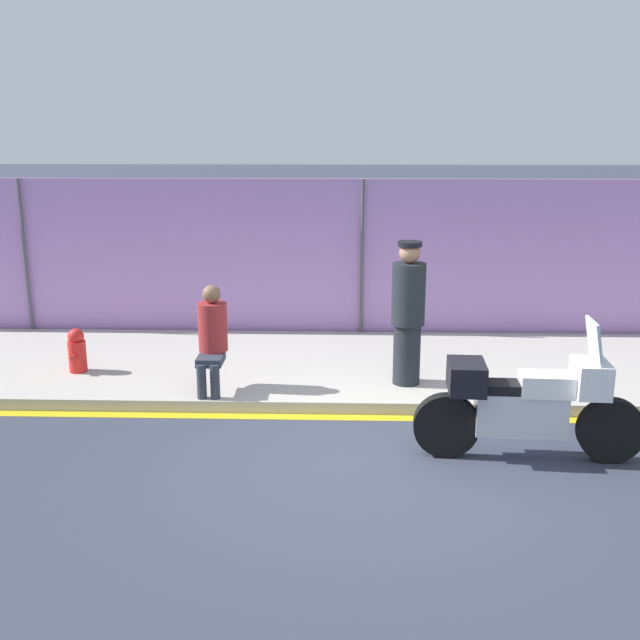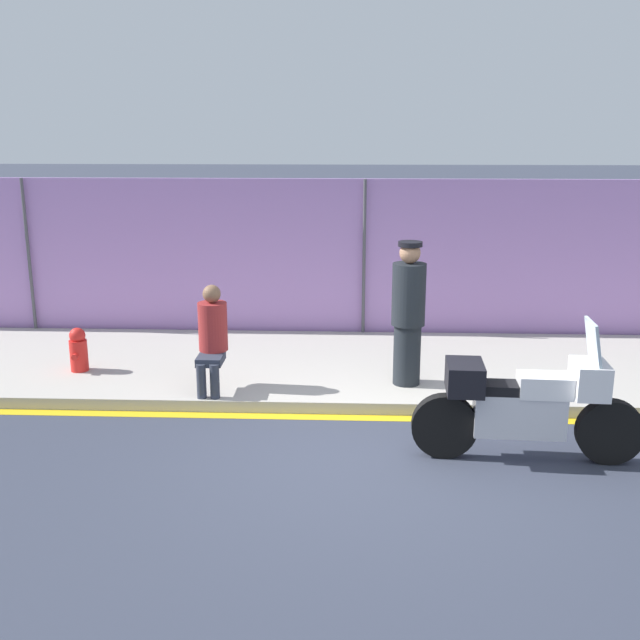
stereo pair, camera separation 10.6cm
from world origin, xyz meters
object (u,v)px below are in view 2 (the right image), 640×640
(motorcycle, at_px, (526,405))
(fire_hydrant, at_px, (78,350))
(officer_standing, at_px, (408,313))
(person_seated_on_curb, at_px, (212,332))

(motorcycle, relative_size, fire_hydrant, 3.94)
(motorcycle, distance_m, fire_hydrant, 5.77)
(motorcycle, distance_m, officer_standing, 2.19)
(motorcycle, relative_size, officer_standing, 1.28)
(officer_standing, bearing_deg, person_seated_on_curb, -173.41)
(person_seated_on_curb, height_order, fire_hydrant, person_seated_on_curb)
(officer_standing, height_order, person_seated_on_curb, officer_standing)
(motorcycle, distance_m, person_seated_on_curb, 3.80)
(person_seated_on_curb, bearing_deg, motorcycle, -24.78)
(officer_standing, height_order, fire_hydrant, officer_standing)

